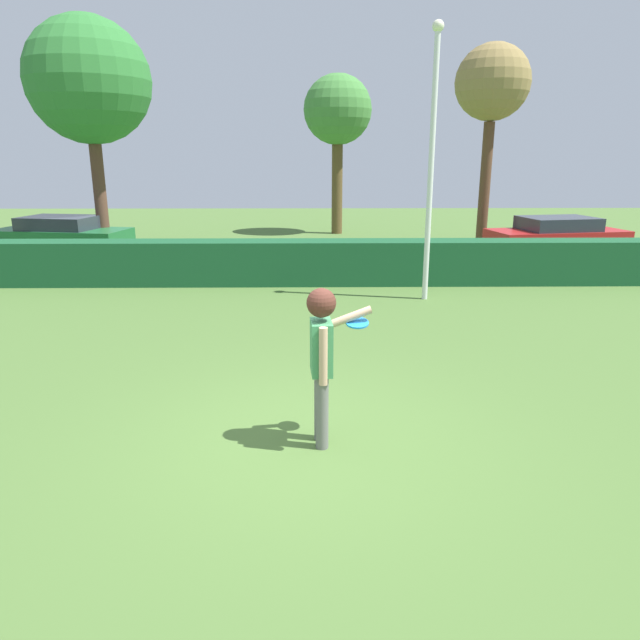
# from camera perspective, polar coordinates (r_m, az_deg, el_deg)

# --- Properties ---
(ground_plane) EXTENTS (60.00, 60.00, 0.00)m
(ground_plane) POSITION_cam_1_polar(r_m,az_deg,el_deg) (6.68, -1.28, -11.82)
(ground_plane) COLOR #4C6D31
(person) EXTENTS (0.73, 0.60, 1.78)m
(person) POSITION_cam_1_polar(r_m,az_deg,el_deg) (6.21, 0.22, -2.85)
(person) COLOR slate
(person) RESTS_ON ground
(frisbee) EXTENTS (0.26, 0.25, 0.08)m
(frisbee) POSITION_cam_1_polar(r_m,az_deg,el_deg) (6.40, 3.67, -0.27)
(frisbee) COLOR #268CE5
(lamppost) EXTENTS (0.24, 0.24, 5.70)m
(lamppost) POSITION_cam_1_polar(r_m,az_deg,el_deg) (12.89, 10.91, 15.85)
(lamppost) COLOR silver
(lamppost) RESTS_ON ground
(hedge_row) EXTENTS (24.51, 0.90, 1.08)m
(hedge_row) POSITION_cam_1_polar(r_m,az_deg,el_deg) (14.53, -1.04, 5.69)
(hedge_row) COLOR #19512C
(hedge_row) RESTS_ON ground
(parked_car_green) EXTENTS (4.44, 2.42, 1.25)m
(parked_car_green) POSITION_cam_1_polar(r_m,az_deg,el_deg) (20.43, -24.06, 7.70)
(parked_car_green) COLOR #1E6633
(parked_car_green) RESTS_ON ground
(parked_car_red) EXTENTS (4.44, 2.44, 1.25)m
(parked_car_red) POSITION_cam_1_polar(r_m,az_deg,el_deg) (19.92, 22.22, 7.72)
(parked_car_red) COLOR #B21E1E
(parked_car_red) RESTS_ON ground
(maple_tree) EXTENTS (3.76, 3.76, 7.19)m
(maple_tree) POSITION_cam_1_polar(r_m,az_deg,el_deg) (20.43, -21.76, 20.89)
(maple_tree) COLOR brown
(maple_tree) RESTS_ON ground
(bare_elm_tree) EXTENTS (2.38, 2.38, 6.53)m
(bare_elm_tree) POSITION_cam_1_polar(r_m,az_deg,el_deg) (20.66, 16.56, 21.14)
(bare_elm_tree) COLOR brown
(bare_elm_tree) RESTS_ON ground
(willow_tree) EXTENTS (2.68, 2.68, 6.17)m
(willow_tree) POSITION_cam_1_polar(r_m,az_deg,el_deg) (24.15, 1.75, 19.70)
(willow_tree) COLOR brown
(willow_tree) RESTS_ON ground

